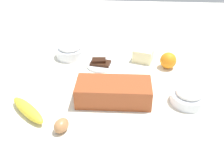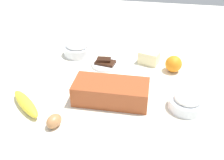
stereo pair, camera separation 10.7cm
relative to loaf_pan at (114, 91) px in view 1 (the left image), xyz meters
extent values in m
cube|color=silver|center=(0.01, -0.08, -0.05)|extent=(2.40, 2.40, 0.02)
cube|color=#9E4723|center=(0.00, 0.00, 0.00)|extent=(0.28, 0.13, 0.08)
cube|color=black|center=(0.00, 0.00, 0.00)|extent=(0.27, 0.12, 0.07)
cylinder|color=white|center=(-0.28, -0.01, -0.02)|extent=(0.13, 0.13, 0.04)
torus|color=white|center=(-0.28, -0.01, -0.01)|extent=(0.13, 0.13, 0.01)
ellipsoid|color=white|center=(-0.28, -0.01, 0.00)|extent=(0.10, 0.10, 0.03)
cylinder|color=white|center=(0.23, -0.34, -0.02)|extent=(0.14, 0.14, 0.05)
torus|color=white|center=(0.23, -0.34, 0.00)|extent=(0.14, 0.14, 0.01)
ellipsoid|color=white|center=(0.23, -0.34, 0.01)|extent=(0.11, 0.11, 0.04)
ellipsoid|color=yellow|center=(0.30, 0.10, -0.02)|extent=(0.17, 0.16, 0.04)
sphere|color=orange|center=(-0.23, -0.26, 0.00)|extent=(0.07, 0.07, 0.07)
cube|color=#F4EDB2|center=(-0.12, -0.32, -0.01)|extent=(0.10, 0.09, 0.06)
ellipsoid|color=#B37949|center=(0.16, 0.17, -0.02)|extent=(0.06, 0.07, 0.04)
cylinder|color=white|center=(0.08, -0.26, -0.04)|extent=(0.13, 0.13, 0.01)
cube|color=#381E11|center=(0.08, -0.26, -0.03)|extent=(0.10, 0.07, 0.01)
cube|color=black|center=(0.08, -0.26, -0.01)|extent=(0.07, 0.04, 0.01)
camera|label=1|loc=(-0.05, 0.81, 0.58)|focal=42.72mm
camera|label=2|loc=(-0.15, 0.80, 0.58)|focal=42.72mm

